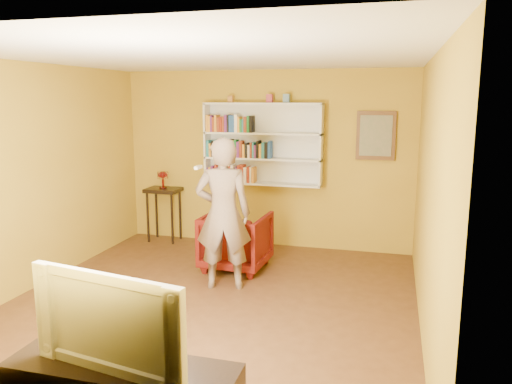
{
  "coord_description": "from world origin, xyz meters",
  "views": [
    {
      "loc": [
        1.9,
        -4.91,
        2.28
      ],
      "look_at": [
        0.34,
        0.75,
        1.17
      ],
      "focal_mm": 35.0,
      "sensor_mm": 36.0,
      "label": 1
    }
  ],
  "objects_px": {
    "console_table": "(163,197)",
    "person": "(223,214)",
    "armchair": "(236,241)",
    "television": "(119,317)",
    "bookshelf": "(264,144)",
    "ruby_lustre": "(163,176)"
  },
  "relations": [
    {
      "from": "console_table",
      "to": "bookshelf",
      "type": "bearing_deg",
      "value": 5.64
    },
    {
      "from": "console_table",
      "to": "television",
      "type": "bearing_deg",
      "value": -67.47
    },
    {
      "from": "person",
      "to": "armchair",
      "type": "bearing_deg",
      "value": -100.06
    },
    {
      "from": "console_table",
      "to": "person",
      "type": "relative_size",
      "value": 0.47
    },
    {
      "from": "bookshelf",
      "to": "ruby_lustre",
      "type": "height_order",
      "value": "bookshelf"
    },
    {
      "from": "bookshelf",
      "to": "console_table",
      "type": "height_order",
      "value": "bookshelf"
    },
    {
      "from": "ruby_lustre",
      "to": "television",
      "type": "distance_m",
      "value": 4.87
    },
    {
      "from": "bookshelf",
      "to": "ruby_lustre",
      "type": "bearing_deg",
      "value": -174.36
    },
    {
      "from": "ruby_lustre",
      "to": "console_table",
      "type": "bearing_deg",
      "value": 116.57
    },
    {
      "from": "armchair",
      "to": "television",
      "type": "bearing_deg",
      "value": 98.54
    },
    {
      "from": "console_table",
      "to": "ruby_lustre",
      "type": "bearing_deg",
      "value": -63.43
    },
    {
      "from": "ruby_lustre",
      "to": "bookshelf",
      "type": "bearing_deg",
      "value": 5.64
    },
    {
      "from": "ruby_lustre",
      "to": "armchair",
      "type": "relative_size",
      "value": 0.32
    },
    {
      "from": "bookshelf",
      "to": "television",
      "type": "bearing_deg",
      "value": -86.93
    },
    {
      "from": "person",
      "to": "ruby_lustre",
      "type": "bearing_deg",
      "value": -61.47
    },
    {
      "from": "bookshelf",
      "to": "television",
      "type": "distance_m",
      "value": 4.72
    },
    {
      "from": "console_table",
      "to": "person",
      "type": "height_order",
      "value": "person"
    },
    {
      "from": "armchair",
      "to": "television",
      "type": "xyz_separation_m",
      "value": [
        0.33,
        -3.52,
        0.51
      ]
    },
    {
      "from": "bookshelf",
      "to": "console_table",
      "type": "bearing_deg",
      "value": -174.36
    },
    {
      "from": "bookshelf",
      "to": "armchair",
      "type": "relative_size",
      "value": 2.13
    },
    {
      "from": "ruby_lustre",
      "to": "person",
      "type": "relative_size",
      "value": 0.15
    },
    {
      "from": "bookshelf",
      "to": "console_table",
      "type": "distance_m",
      "value": 1.85
    }
  ]
}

